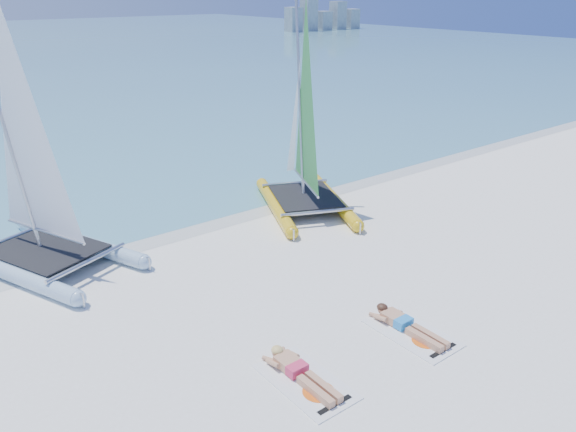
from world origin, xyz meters
name	(u,v)px	position (x,y,z in m)	size (l,w,h in m)	color
ground	(332,300)	(0.00, 0.00, 0.00)	(140.00, 140.00, 0.00)	white
wet_sand_strip	(205,222)	(0.00, 5.50, 0.00)	(140.00, 1.40, 0.01)	silver
distant_skyline	(322,17)	(53.71, 62.00, 1.94)	(14.00, 2.00, 5.00)	#A7B1B8
catamaran_blue	(33,186)	(-4.41, 5.64, 2.01)	(4.02, 5.46, 6.74)	#B7DEF1
catamaran_yellow	(302,140)	(3.19, 5.01, 2.03)	(3.98, 5.22, 6.43)	yellow
towel_a	(305,382)	(-2.22, -1.77, 0.01)	(1.00, 1.85, 0.02)	white
sunbather_a	(299,371)	(-2.22, -1.57, 0.12)	(0.37, 1.73, 0.26)	tan
towel_b	(412,333)	(0.38, -1.92, 0.01)	(1.00, 1.85, 0.02)	white
sunbather_b	(405,324)	(0.38, -1.73, 0.12)	(0.37, 1.73, 0.26)	tan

